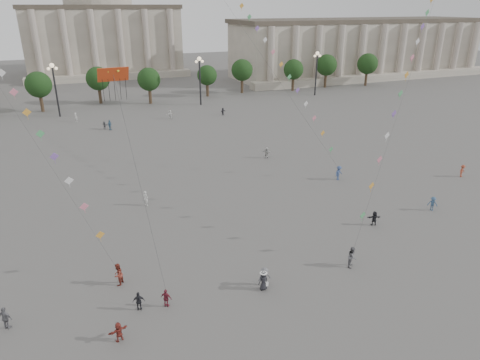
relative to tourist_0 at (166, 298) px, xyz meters
name	(u,v)px	position (x,y,z in m)	size (l,w,h in m)	color
ground	(281,307)	(8.00, -3.30, -0.76)	(360.00, 360.00, 0.00)	#565351
hall_east	(359,48)	(83.00, 90.59, 7.67)	(84.00, 26.22, 17.20)	gray
hall_central	(101,28)	(8.00, 125.92, 13.48)	(48.30, 34.30, 35.50)	gray
tree_row	(127,80)	(8.00, 74.70, 4.64)	(137.12, 5.12, 8.00)	#332619
lamp_post_mid_west	(54,80)	(-7.00, 66.70, 6.60)	(2.00, 0.90, 10.65)	#262628
lamp_post_mid_east	(200,72)	(23.00, 66.70, 6.60)	(2.00, 0.90, 10.65)	#262628
lamp_post_far_east	(317,65)	(53.00, 66.70, 6.60)	(2.00, 0.90, 10.65)	#262628
person_crowd_0	(110,125)	(1.44, 52.65, 0.15)	(1.06, 0.44, 1.81)	#365C7A
person_crowd_3	(374,218)	(22.86, 4.80, 0.02)	(1.44, 0.46, 1.55)	black
person_crowd_4	(170,115)	(13.51, 56.46, 0.13)	(1.64, 0.52, 1.77)	silver
person_crowd_6	(265,277)	(7.98, -0.39, 0.09)	(1.09, 0.63, 1.69)	#5D5E62
person_crowd_7	(267,153)	(21.43, 27.93, 0.09)	(1.56, 0.50, 1.68)	beige
person_crowd_8	(462,171)	(42.31, 11.48, 0.08)	(1.08, 0.62, 1.67)	#983E29
person_crowd_9	(223,112)	(24.34, 55.44, 0.01)	(1.41, 0.45, 1.52)	#232228
person_crowd_10	(76,117)	(-4.04, 60.92, 0.16)	(0.67, 0.44, 1.84)	silver
person_crowd_12	(105,125)	(0.61, 53.54, -0.01)	(1.39, 0.44, 1.50)	slate
person_crowd_13	(146,198)	(1.76, 18.30, 0.13)	(0.64, 0.42, 1.77)	silver
person_crowd_14	(433,204)	(31.06, 5.20, 0.06)	(1.06, 0.61, 1.64)	#324F71
tourist_0	(166,298)	(0.00, 0.00, 0.00)	(0.89, 0.37, 1.51)	maroon
tourist_1	(139,301)	(-1.97, 0.37, 0.02)	(0.91, 0.38, 1.55)	black
tourist_2	(119,332)	(-3.78, -2.32, -0.02)	(1.37, 0.44, 1.48)	maroon
tourist_3	(6,318)	(-10.99, 1.84, 0.13)	(1.04, 0.43, 1.78)	slate
kite_flyer_0	(118,274)	(-3.01, 4.15, 0.21)	(0.94, 0.73, 1.93)	maroon
kite_flyer_1	(339,173)	(26.53, 16.72, 0.20)	(1.23, 0.71, 1.91)	#364A7A
kite_flyer_2	(352,257)	(16.23, -0.68, 0.20)	(0.93, 0.72, 1.91)	#5B5B5F
hat_person	(263,280)	(7.68, -0.82, 0.12)	(0.90, 0.67, 1.69)	black
dragon_kite	(115,86)	(-1.49, 5.67, 15.04)	(2.23, 3.21, 16.12)	#B33413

